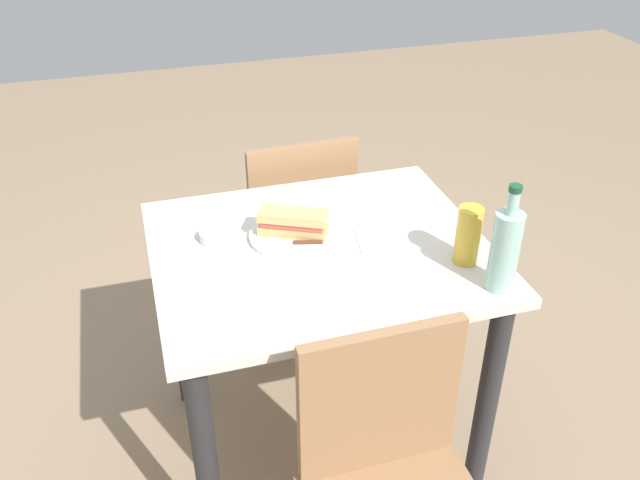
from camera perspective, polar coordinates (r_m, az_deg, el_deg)
name	(u,v)px	position (r m, az deg, el deg)	size (l,w,h in m)	color
ground_plane	(320,439)	(2.35, 0.00, -16.40)	(8.00, 8.00, 0.00)	#8C755B
dining_table	(320,289)	(1.92, 0.00, -4.16)	(0.90, 0.76, 0.77)	beige
chair_near	(296,226)	(2.48, -2.04, 1.21)	(0.41, 0.41, 0.85)	#936B47
plate_near	(293,235)	(1.88, -2.25, 0.40)	(0.24, 0.24, 0.01)	white
baguette_sandwich_near	(293,222)	(1.85, -2.28, 1.49)	(0.20, 0.15, 0.07)	tan
knife_near	(293,243)	(1.82, -2.26, -0.22)	(0.18, 0.06, 0.01)	silver
water_bottle	(505,249)	(1.68, 15.28, -0.74)	(0.07, 0.07, 0.28)	#99C6B7
beer_glass	(468,235)	(1.78, 12.34, 0.38)	(0.06, 0.06, 0.16)	gold
olive_bowl	(215,235)	(1.88, -8.84, 0.38)	(0.08, 0.08, 0.03)	silver
paper_napkin	(383,239)	(1.87, 5.29, 0.05)	(0.14, 0.14, 0.00)	white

